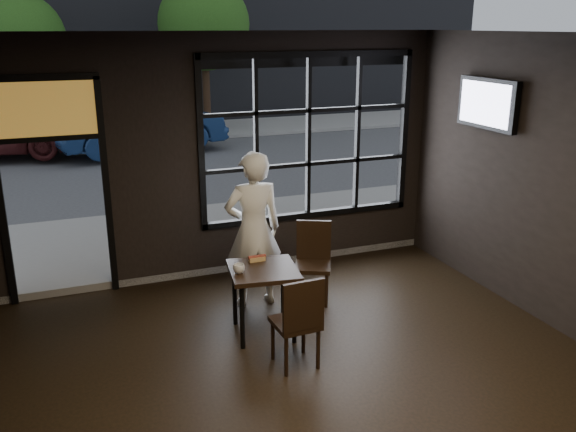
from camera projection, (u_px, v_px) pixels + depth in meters
name	position (u px, v px, depth m)	size (l,w,h in m)	color
floor	(336.00, 418.00, 5.31)	(6.00, 7.00, 0.02)	black
ceiling	(347.00, 34.00, 4.35)	(6.00, 7.00, 0.02)	black
window_frame	(308.00, 137.00, 8.30)	(3.06, 0.12, 2.28)	black
stained_transom	(45.00, 108.00, 7.00)	(1.20, 0.06, 0.70)	orange
street_asphalt	(100.00, 103.00, 26.67)	(60.00, 41.00, 0.04)	#545456
cafe_table	(264.00, 301.00, 6.65)	(0.72, 0.72, 0.78)	black
chair_near	(295.00, 320.00, 6.01)	(0.42, 0.42, 0.98)	black
chair_window	(313.00, 264.00, 7.41)	(0.43, 0.43, 0.98)	black
man	(253.00, 230.00, 7.22)	(0.69, 0.45, 1.90)	silver
hotdog	(257.00, 259.00, 6.72)	(0.20, 0.08, 0.06)	tan
cup	(239.00, 269.00, 6.40)	(0.12, 0.12, 0.10)	silver
tv	(488.00, 104.00, 7.40)	(0.12, 1.04, 0.61)	black
navy_car	(140.00, 123.00, 15.80)	(1.52, 4.37, 1.44)	navy
tree_left	(20.00, 39.00, 16.47)	(2.42, 2.42, 4.12)	#332114
tree_right	(204.00, 25.00, 18.08)	(2.72, 2.72, 4.64)	#332114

